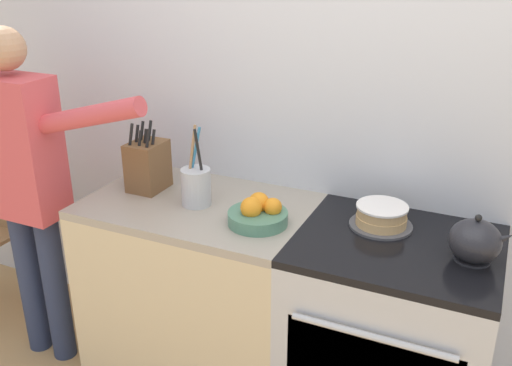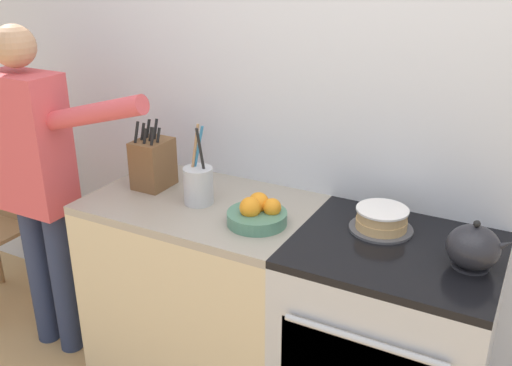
{
  "view_description": "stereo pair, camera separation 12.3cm",
  "coord_description": "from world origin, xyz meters",
  "px_view_note": "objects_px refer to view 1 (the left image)",
  "views": [
    {
      "loc": [
        0.53,
        -1.57,
        1.88
      ],
      "look_at": [
        -0.32,
        0.28,
        1.03
      ],
      "focal_mm": 40.0,
      "sensor_mm": 36.0,
      "label": 1
    },
    {
      "loc": [
        0.64,
        -1.52,
        1.88
      ],
      "look_at": [
        -0.32,
        0.28,
        1.03
      ],
      "focal_mm": 40.0,
      "sensor_mm": 36.0,
      "label": 2
    }
  ],
  "objects_px": {
    "layer_cake": "(381,217)",
    "tea_kettle": "(475,241)",
    "stove_range": "(387,341)",
    "person_baker": "(26,175)",
    "fruit_bowl": "(258,213)",
    "utensil_crock": "(196,186)",
    "knife_block": "(148,165)"
  },
  "relations": [
    {
      "from": "layer_cake",
      "to": "fruit_bowl",
      "type": "bearing_deg",
      "value": -158.69
    },
    {
      "from": "tea_kettle",
      "to": "utensil_crock",
      "type": "xyz_separation_m",
      "value": [
        -1.1,
        0.01,
        0.01
      ]
    },
    {
      "from": "layer_cake",
      "to": "tea_kettle",
      "type": "distance_m",
      "value": 0.37
    },
    {
      "from": "utensil_crock",
      "to": "person_baker",
      "type": "relative_size",
      "value": 0.21
    },
    {
      "from": "knife_block",
      "to": "person_baker",
      "type": "xyz_separation_m",
      "value": [
        -0.49,
        -0.23,
        -0.05
      ]
    },
    {
      "from": "knife_block",
      "to": "utensil_crock",
      "type": "relative_size",
      "value": 0.91
    },
    {
      "from": "fruit_bowl",
      "to": "stove_range",
      "type": "bearing_deg",
      "value": 7.42
    },
    {
      "from": "stove_range",
      "to": "tea_kettle",
      "type": "xyz_separation_m",
      "value": [
        0.26,
        -0.02,
        0.52
      ]
    },
    {
      "from": "tea_kettle",
      "to": "layer_cake",
      "type": "bearing_deg",
      "value": 160.46
    },
    {
      "from": "knife_block",
      "to": "fruit_bowl",
      "type": "height_order",
      "value": "knife_block"
    },
    {
      "from": "tea_kettle",
      "to": "fruit_bowl",
      "type": "height_order",
      "value": "tea_kettle"
    },
    {
      "from": "layer_cake",
      "to": "person_baker",
      "type": "relative_size",
      "value": 0.15
    },
    {
      "from": "fruit_bowl",
      "to": "knife_block",
      "type": "bearing_deg",
      "value": 169.16
    },
    {
      "from": "utensil_crock",
      "to": "stove_range",
      "type": "bearing_deg",
      "value": 0.93
    },
    {
      "from": "tea_kettle",
      "to": "person_baker",
      "type": "distance_m",
      "value": 1.87
    },
    {
      "from": "stove_range",
      "to": "person_baker",
      "type": "xyz_separation_m",
      "value": [
        -1.6,
        -0.19,
        0.51
      ]
    },
    {
      "from": "tea_kettle",
      "to": "utensil_crock",
      "type": "height_order",
      "value": "utensil_crock"
    },
    {
      "from": "layer_cake",
      "to": "knife_block",
      "type": "xyz_separation_m",
      "value": [
        -1.03,
        -0.06,
        0.07
      ]
    },
    {
      "from": "tea_kettle",
      "to": "knife_block",
      "type": "xyz_separation_m",
      "value": [
        -1.37,
        0.06,
        0.04
      ]
    },
    {
      "from": "stove_range",
      "to": "person_baker",
      "type": "relative_size",
      "value": 0.56
    },
    {
      "from": "stove_range",
      "to": "fruit_bowl",
      "type": "xyz_separation_m",
      "value": [
        -0.53,
        -0.07,
        0.48
      ]
    },
    {
      "from": "tea_kettle",
      "to": "knife_block",
      "type": "relative_size",
      "value": 0.7
    },
    {
      "from": "utensil_crock",
      "to": "fruit_bowl",
      "type": "distance_m",
      "value": 0.32
    },
    {
      "from": "stove_range",
      "to": "person_baker",
      "type": "bearing_deg",
      "value": -173.37
    },
    {
      "from": "stove_range",
      "to": "knife_block",
      "type": "distance_m",
      "value": 1.24
    },
    {
      "from": "knife_block",
      "to": "utensil_crock",
      "type": "distance_m",
      "value": 0.28
    },
    {
      "from": "layer_cake",
      "to": "tea_kettle",
      "type": "height_order",
      "value": "tea_kettle"
    },
    {
      "from": "stove_range",
      "to": "layer_cake",
      "type": "bearing_deg",
      "value": 130.34
    },
    {
      "from": "utensil_crock",
      "to": "fruit_bowl",
      "type": "xyz_separation_m",
      "value": [
        0.31,
        -0.06,
        -0.04
      ]
    },
    {
      "from": "utensil_crock",
      "to": "person_baker",
      "type": "bearing_deg",
      "value": -167.3
    },
    {
      "from": "layer_cake",
      "to": "fruit_bowl",
      "type": "height_order",
      "value": "fruit_bowl"
    },
    {
      "from": "tea_kettle",
      "to": "fruit_bowl",
      "type": "xyz_separation_m",
      "value": [
        -0.79,
        -0.05,
        -0.03
      ]
    }
  ]
}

